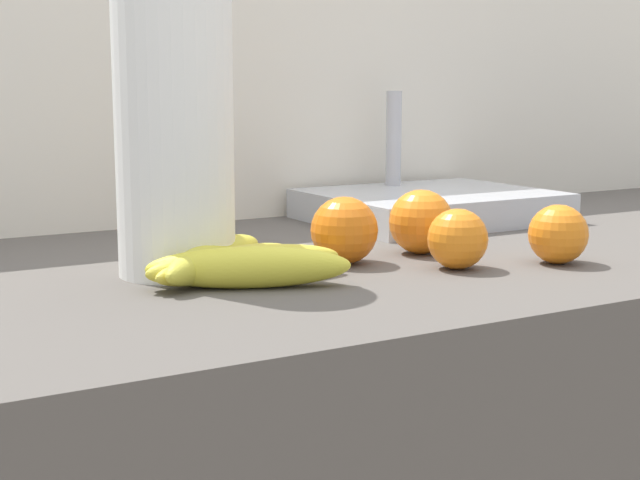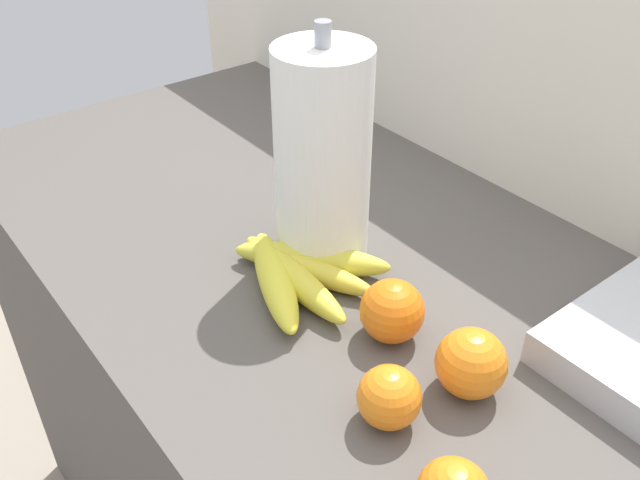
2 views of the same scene
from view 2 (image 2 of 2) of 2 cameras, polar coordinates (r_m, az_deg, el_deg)
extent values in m
cube|color=silver|center=(1.20, 23.00, -10.82)|extent=(2.29, 0.06, 1.30)
ellipsoid|color=yellow|center=(0.86, -3.77, -3.34)|extent=(0.20, 0.12, 0.04)
ellipsoid|color=gold|center=(0.86, -2.28, -3.13)|extent=(0.21, 0.04, 0.04)
ellipsoid|color=gold|center=(0.88, -1.26, -2.38)|extent=(0.20, 0.11, 0.03)
ellipsoid|color=gold|center=(0.89, -0.69, -1.57)|extent=(0.18, 0.17, 0.04)
sphere|color=orange|center=(0.79, 6.04, -5.92)|extent=(0.08, 0.08, 0.08)
sphere|color=orange|center=(0.70, 5.79, -12.94)|extent=(0.07, 0.07, 0.07)
sphere|color=orange|center=(0.74, 12.51, -10.01)|extent=(0.08, 0.08, 0.08)
cylinder|color=white|center=(0.86, 0.21, 6.80)|extent=(0.12, 0.12, 0.29)
cylinder|color=gray|center=(0.86, 0.22, 7.68)|extent=(0.02, 0.02, 0.32)
camera|label=1|loc=(1.12, -57.79, -0.73)|focal=52.80mm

